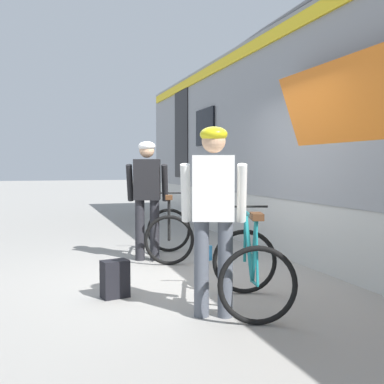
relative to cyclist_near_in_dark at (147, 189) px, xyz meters
name	(u,v)px	position (x,y,z in m)	size (l,w,h in m)	color
ground_plane	(186,274)	(0.28, -1.01, -1.05)	(80.00, 80.00, 0.00)	gray
cyclist_near_in_dark	(147,189)	(0.00, 0.00, 0.00)	(0.66, 0.44, 1.76)	#232328
cyclist_far_in_white	(214,204)	(0.01, -2.73, 0.00)	(0.66, 0.47, 1.76)	#4C515B
bicycle_near_black	(169,232)	(0.35, 0.05, -0.65)	(0.96, 1.22, 0.99)	black
bicycle_far_teal	(251,268)	(0.45, -2.60, -0.65)	(1.01, 1.24, 0.99)	black
backpack_on_platform	(115,279)	(-0.76, -1.82, -0.85)	(0.28, 0.18, 0.40)	black
water_bottle_near_the_bikes	(210,253)	(0.88, -0.29, -0.95)	(0.08, 0.08, 0.22)	#338CCC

